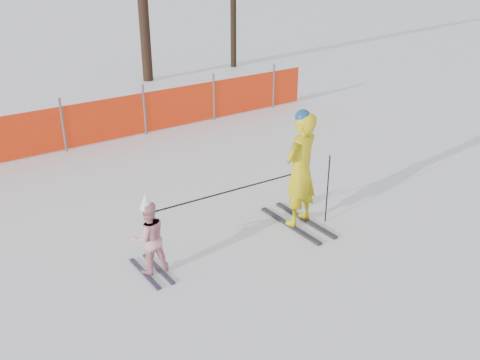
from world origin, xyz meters
name	(u,v)px	position (x,y,z in m)	size (l,w,h in m)	color
ground	(258,249)	(0.00, 0.00, 0.00)	(120.00, 120.00, 0.00)	white
adult	(300,169)	(1.04, 0.27, 1.01)	(0.79, 1.49, 2.02)	black
child	(149,237)	(-1.65, 0.39, 0.59)	(0.57, 0.92, 1.28)	black
ski_poles	(264,190)	(0.29, 0.24, 0.84)	(3.03, 0.34, 1.21)	black
safety_fence	(37,133)	(-1.65, 5.90, 0.56)	(14.93, 0.06, 1.25)	#595960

